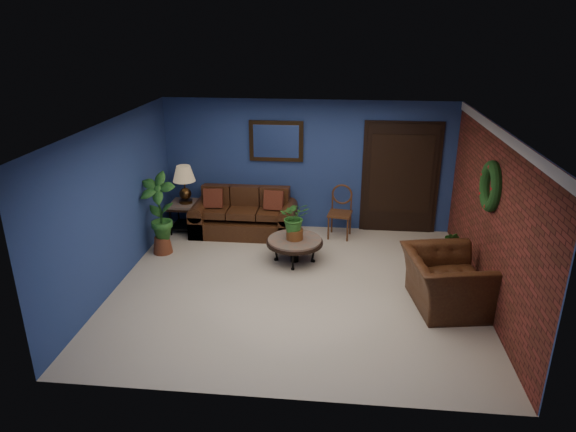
# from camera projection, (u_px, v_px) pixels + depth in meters

# --- Properties ---
(floor) EXTENTS (5.50, 5.50, 0.00)m
(floor) POSITION_uv_depth(u_px,v_px,m) (296.00, 287.00, 7.90)
(floor) COLOR #BDB39D
(floor) RESTS_ON ground
(wall_back) EXTENTS (5.50, 0.04, 2.50)m
(wall_back) POSITION_uv_depth(u_px,v_px,m) (308.00, 166.00, 9.77)
(wall_back) COLOR navy
(wall_back) RESTS_ON ground
(wall_left) EXTENTS (0.04, 5.00, 2.50)m
(wall_left) POSITION_uv_depth(u_px,v_px,m) (114.00, 205.00, 7.71)
(wall_left) COLOR navy
(wall_left) RESTS_ON ground
(wall_right_brick) EXTENTS (0.04, 5.00, 2.50)m
(wall_right_brick) POSITION_uv_depth(u_px,v_px,m) (492.00, 218.00, 7.19)
(wall_right_brick) COLOR maroon
(wall_right_brick) RESTS_ON ground
(ceiling) EXTENTS (5.50, 5.00, 0.02)m
(ceiling) POSITION_uv_depth(u_px,v_px,m) (297.00, 125.00, 7.00)
(ceiling) COLOR white
(ceiling) RESTS_ON wall_back
(crown_molding) EXTENTS (0.03, 5.00, 0.14)m
(crown_molding) POSITION_uv_depth(u_px,v_px,m) (502.00, 135.00, 6.77)
(crown_molding) COLOR white
(crown_molding) RESTS_ON wall_right_brick
(wall_mirror) EXTENTS (1.02, 0.06, 0.77)m
(wall_mirror) POSITION_uv_depth(u_px,v_px,m) (276.00, 141.00, 9.62)
(wall_mirror) COLOR #402913
(wall_mirror) RESTS_ON wall_back
(closet_door) EXTENTS (1.44, 0.06, 2.18)m
(closet_door) POSITION_uv_depth(u_px,v_px,m) (400.00, 179.00, 9.65)
(closet_door) COLOR black
(closet_door) RESTS_ON wall_back
(wreath) EXTENTS (0.16, 0.72, 0.72)m
(wreath) POSITION_uv_depth(u_px,v_px,m) (491.00, 186.00, 7.08)
(wreath) COLOR black
(wreath) RESTS_ON wall_right_brick
(sofa) EXTENTS (1.98, 0.85, 0.89)m
(sofa) POSITION_uv_depth(u_px,v_px,m) (245.00, 218.00, 9.83)
(sofa) COLOR #432813
(sofa) RESTS_ON ground
(coffee_table) EXTENTS (0.96, 0.96, 0.41)m
(coffee_table) POSITION_uv_depth(u_px,v_px,m) (295.00, 242.00, 8.62)
(coffee_table) COLOR #58534D
(coffee_table) RESTS_ON ground
(end_table) EXTENTS (0.63, 0.63, 0.58)m
(end_table) POSITION_uv_depth(u_px,v_px,m) (186.00, 209.00, 9.86)
(end_table) COLOR #58534D
(end_table) RESTS_ON ground
(table_lamp) EXTENTS (0.42, 0.42, 0.70)m
(table_lamp) POSITION_uv_depth(u_px,v_px,m) (184.00, 180.00, 9.65)
(table_lamp) COLOR #402913
(table_lamp) RESTS_ON end_table
(side_chair) EXTENTS (0.48, 0.48, 0.98)m
(side_chair) POSITION_uv_depth(u_px,v_px,m) (341.00, 208.00, 9.61)
(side_chair) COLOR #533117
(side_chair) RESTS_ON ground
(armchair) EXTENTS (1.25, 1.37, 0.79)m
(armchair) POSITION_uv_depth(u_px,v_px,m) (445.00, 281.00, 7.25)
(armchair) COLOR #432813
(armchair) RESTS_ON ground
(coffee_plant) EXTENTS (0.54, 0.49, 0.67)m
(coffee_plant) POSITION_uv_depth(u_px,v_px,m) (295.00, 219.00, 8.47)
(coffee_plant) COLOR brown
(coffee_plant) RESTS_ON coffee_table
(floor_plant) EXTENTS (0.39, 0.35, 0.75)m
(floor_plant) POSITION_uv_depth(u_px,v_px,m) (446.00, 252.00, 8.18)
(floor_plant) COLOR brown
(floor_plant) RESTS_ON ground
(tall_plant) EXTENTS (0.69, 0.53, 1.44)m
(tall_plant) POSITION_uv_depth(u_px,v_px,m) (159.00, 211.00, 8.80)
(tall_plant) COLOR brown
(tall_plant) RESTS_ON ground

